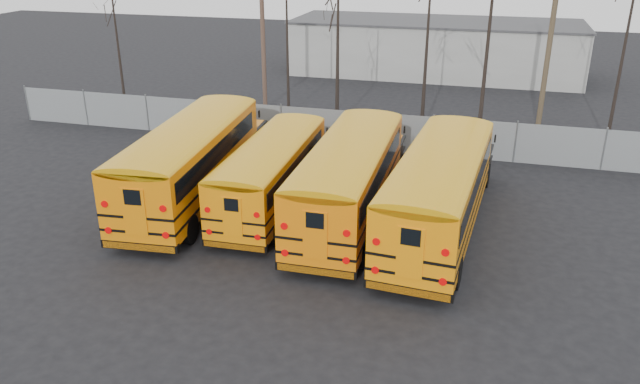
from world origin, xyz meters
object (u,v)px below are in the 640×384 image
(bus_d, at_px, (440,184))
(utility_pole_right, at_px, (550,38))
(bus_a, at_px, (193,155))
(bus_b, at_px, (273,167))
(bus_c, at_px, (350,173))
(utility_pole_left, at_px, (263,37))

(bus_d, bearing_deg, utility_pole_right, 78.95)
(bus_a, xyz_separation_m, bus_d, (10.15, -0.46, -0.04))
(bus_d, bearing_deg, bus_b, 178.13)
(bus_c, height_order, bus_d, bus_d)
(bus_d, height_order, utility_pole_right, utility_pole_right)
(bus_a, height_order, bus_c, bus_a)
(bus_a, xyz_separation_m, utility_pole_left, (-2.28, 14.72, 2.50))
(bus_b, distance_m, bus_d, 6.78)
(utility_pole_left, bearing_deg, utility_pole_right, 0.76)
(bus_c, distance_m, utility_pole_left, 17.53)
(bus_c, height_order, utility_pole_right, utility_pole_right)
(bus_b, distance_m, bus_c, 3.30)
(bus_a, xyz_separation_m, bus_c, (6.68, -0.11, -0.07))
(bus_b, relative_size, utility_pole_left, 1.19)
(bus_b, distance_m, utility_pole_left, 15.81)
(bus_a, relative_size, bus_c, 1.05)
(bus_b, height_order, bus_d, bus_d)
(bus_c, xyz_separation_m, bus_d, (3.47, -0.35, 0.04))
(bus_c, bearing_deg, utility_pole_left, 120.34)
(bus_c, relative_size, utility_pole_right, 1.20)
(bus_a, distance_m, utility_pole_right, 21.45)
(utility_pole_right, bearing_deg, utility_pole_left, 169.05)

